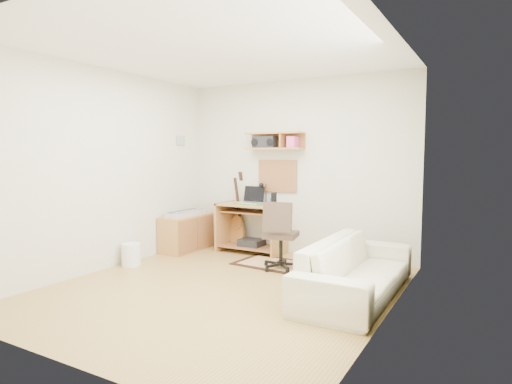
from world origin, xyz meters
The scene contains 22 objects.
floor centered at (0.00, 0.00, -0.01)m, with size 3.60×4.00×0.01m, color #AC8948.
ceiling centered at (0.00, 0.00, 2.60)m, with size 3.60×4.00×0.01m, color white.
back_wall centered at (0.00, 2.00, 1.30)m, with size 3.60×0.01×2.60m, color beige.
left_wall centered at (-1.80, 0.00, 1.30)m, with size 0.01×4.00×2.60m, color beige.
right_wall centered at (1.80, 0.00, 1.30)m, with size 0.01×4.00×2.60m, color beige.
wall_shelf centered at (-0.30, 1.88, 1.70)m, with size 0.90×0.25×0.26m, color #B98141.
cork_board centered at (-0.30, 1.98, 1.17)m, with size 0.64×0.03×0.49m, color tan.
wall_photo centered at (-1.79, 1.50, 1.72)m, with size 0.02×0.20×0.15m, color #4C8CBF.
desk centered at (-0.61, 1.73, 0.38)m, with size 1.00×0.55×0.75m, color #B98141, non-canonical shape.
laptop centered at (-0.62, 1.71, 0.88)m, with size 0.35×0.35×0.27m, color silver, non-canonical shape.
speaker centered at (-0.20, 1.68, 0.85)m, with size 0.09×0.09×0.19m, color black.
desk_lamp centered at (-0.44, 1.87, 0.91)m, with size 0.10×0.10×0.31m, color black, non-canonical shape.
pencil_cup centered at (-0.32, 1.83, 0.80)m, with size 0.07×0.07×0.09m, color #305992.
boombox centered at (-0.46, 1.87, 1.68)m, with size 0.36×0.16×0.18m, color black.
rug centered at (0.04, 1.24, 0.01)m, with size 1.06×0.71×0.01m, color beige.
task_chair centered at (0.22, 1.06, 0.46)m, with size 0.47×0.47×0.91m, color #392B21, non-canonical shape.
cabinet centered at (-1.58, 1.36, 0.28)m, with size 0.40×0.90×0.55m, color #B98141.
music_keyboard centered at (-1.58, 1.36, 0.58)m, with size 0.23×0.74×0.07m, color #B2B5BA.
guitar centered at (-0.97, 1.86, 0.62)m, with size 0.33×0.21×1.23m, color #AE6F35, non-canonical shape.
waste_basket centered at (-1.62, 0.23, 0.15)m, with size 0.25×0.25×0.30m, color white.
printer centered at (0.81, 1.72, 0.09)m, with size 0.43×0.33×0.16m, color #A5A8AA.
sofa centered at (1.38, 0.52, 0.39)m, with size 2.00×0.58×0.78m, color beige.
Camera 1 is at (2.66, -3.90, 1.50)m, focal length 30.19 mm.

